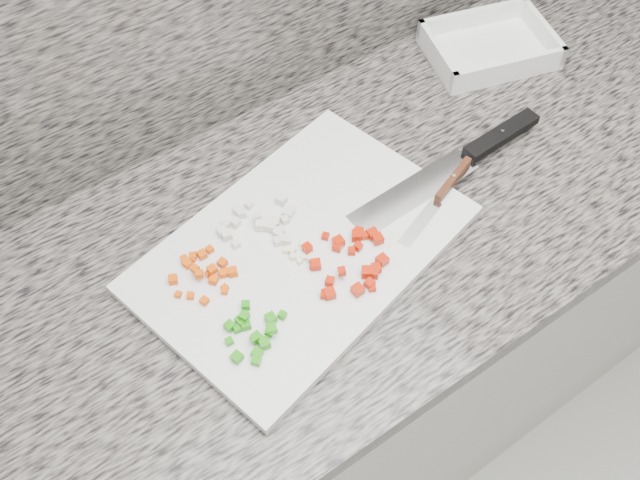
{
  "coord_description": "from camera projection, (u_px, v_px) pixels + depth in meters",
  "views": [
    {
      "loc": [
        -0.45,
        0.89,
        1.81
      ],
      "look_at": [
        -0.1,
        1.4,
        0.94
      ],
      "focal_mm": 40.0,
      "sensor_mm": 36.0,
      "label": 1
    }
  ],
  "objects": [
    {
      "name": "green_pepper_pile",
      "position": [
        252.0,
        331.0,
        0.99
      ],
      "size": [
        0.1,
        0.1,
        0.02
      ],
      "color": "#1E820B",
      "rests_on": "cutting_board"
    },
    {
      "name": "cutting_board",
      "position": [
        302.0,
        248.0,
        1.1
      ],
      "size": [
        0.56,
        0.43,
        0.02
      ],
      "primitive_type": "cube",
      "rotation": [
        0.0,
        0.0,
        0.23
      ],
      "color": "silver",
      "rests_on": "countertop"
    },
    {
      "name": "paring_knife",
      "position": [
        445.0,
        190.0,
        1.14
      ],
      "size": [
        0.2,
        0.08,
        0.02
      ],
      "rotation": [
        0.0,
        0.0,
        0.34
      ],
      "color": "#B9BCC0",
      "rests_on": "cutting_board"
    },
    {
      "name": "countertop",
      "position": [
        355.0,
        217.0,
        1.17
      ],
      "size": [
        3.96,
        0.64,
        0.04
      ],
      "primitive_type": "cube",
      "color": "#605B54",
      "rests_on": "cabinet"
    },
    {
      "name": "cabinet",
      "position": [
        346.0,
        344.0,
        1.53
      ],
      "size": [
        3.92,
        0.62,
        0.86
      ],
      "primitive_type": "cube",
      "color": "silver",
      "rests_on": "ground"
    },
    {
      "name": "tray",
      "position": [
        489.0,
        48.0,
        1.36
      ],
      "size": [
        0.27,
        0.23,
        0.05
      ],
      "rotation": [
        0.0,
        0.0,
        -0.29
      ],
      "color": "silver",
      "rests_on": "countertop"
    },
    {
      "name": "chef_knife",
      "position": [
        472.0,
        154.0,
        1.19
      ],
      "size": [
        0.4,
        0.06,
        0.02
      ],
      "rotation": [
        0.0,
        0.0,
        0.04
      ],
      "color": "#B9BCC0",
      "rests_on": "cutting_board"
    },
    {
      "name": "red_pepper_pile",
      "position": [
        352.0,
        260.0,
        1.06
      ],
      "size": [
        0.14,
        0.13,
        0.02
      ],
      "color": "#AC1802",
      "rests_on": "cutting_board"
    },
    {
      "name": "onion_pile",
      "position": [
        262.0,
        223.0,
        1.11
      ],
      "size": [
        0.13,
        0.1,
        0.02
      ],
      "color": "beige",
      "rests_on": "cutting_board"
    },
    {
      "name": "carrot_pile",
      "position": [
        206.0,
        272.0,
        1.05
      ],
      "size": [
        0.1,
        0.1,
        0.02
      ],
      "color": "#D34804",
      "rests_on": "cutting_board"
    },
    {
      "name": "garlic_pile",
      "position": [
        299.0,
        250.0,
        1.08
      ],
      "size": [
        0.05,
        0.06,
        0.01
      ],
      "color": "beige",
      "rests_on": "cutting_board"
    }
  ]
}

